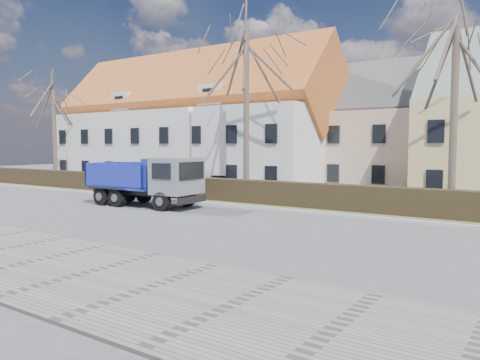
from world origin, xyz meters
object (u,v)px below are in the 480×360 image
Objects in this scene: dump_truck at (141,181)px; streetlight at (191,152)px; parked_car_a at (225,182)px; cart_frame at (141,195)px.

streetlight reaches higher than dump_truck.
streetlight is (-0.67, 4.99, 1.53)m from dump_truck.
cart_frame is at bearing 163.61° from parked_car_a.
streetlight is 4.19m from cart_frame.
dump_truck reaches higher than parked_car_a.
parked_car_a reaches higher than cart_frame.
dump_truck is 11.59× the size of cart_frame.
cart_frame is at bearing 134.01° from dump_truck.
dump_truck is at bearing -179.48° from parked_car_a.
streetlight is 1.59× the size of parked_car_a.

